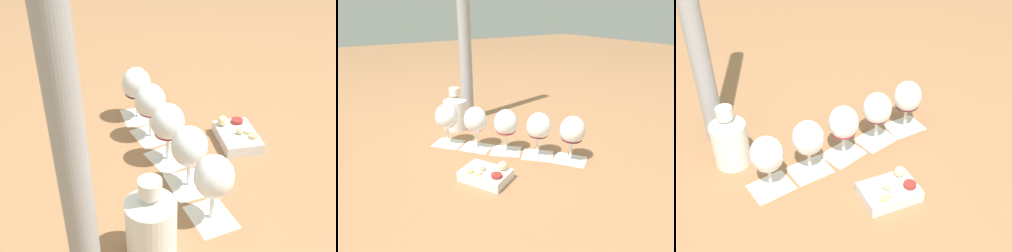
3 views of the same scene
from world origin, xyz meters
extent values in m
plane|color=#936642|center=(0.00, 0.00, 0.00)|extent=(8.00, 8.00, 0.00)
cube|color=silver|center=(-0.16, 0.19, 0.00)|extent=(0.15, 0.15, 0.00)
cube|color=silver|center=(-0.08, 0.10, 0.00)|extent=(0.15, 0.15, 0.00)
cube|color=silver|center=(0.00, 0.01, 0.00)|extent=(0.15, 0.15, 0.00)
cube|color=silver|center=(0.08, -0.09, 0.00)|extent=(0.15, 0.15, 0.00)
cube|color=silver|center=(0.16, -0.18, 0.00)|extent=(0.14, 0.15, 0.00)
cylinder|color=white|center=(-0.16, 0.19, 0.00)|extent=(0.06, 0.06, 0.01)
cylinder|color=white|center=(-0.16, 0.19, 0.04)|extent=(0.01, 0.01, 0.07)
ellipsoid|color=white|center=(-0.16, 0.19, 0.12)|extent=(0.09, 0.09, 0.10)
ellipsoid|color=pink|center=(-0.16, 0.19, 0.10)|extent=(0.07, 0.07, 0.04)
cylinder|color=white|center=(-0.08, 0.10, 0.00)|extent=(0.06, 0.06, 0.01)
cylinder|color=white|center=(-0.08, 0.10, 0.04)|extent=(0.01, 0.01, 0.07)
ellipsoid|color=white|center=(-0.08, 0.10, 0.12)|extent=(0.09, 0.09, 0.10)
ellipsoid|color=#D15761|center=(-0.08, 0.10, 0.09)|extent=(0.07, 0.07, 0.04)
cylinder|color=white|center=(0.00, 0.01, 0.00)|extent=(0.06, 0.06, 0.01)
cylinder|color=white|center=(0.00, 0.01, 0.04)|extent=(0.01, 0.01, 0.07)
ellipsoid|color=white|center=(0.00, 0.01, 0.12)|extent=(0.09, 0.09, 0.10)
ellipsoid|color=maroon|center=(0.00, 0.01, 0.09)|extent=(0.07, 0.07, 0.02)
cylinder|color=white|center=(0.08, -0.09, 0.00)|extent=(0.06, 0.06, 0.01)
cylinder|color=white|center=(0.08, -0.09, 0.04)|extent=(0.01, 0.01, 0.07)
ellipsoid|color=white|center=(0.08, -0.09, 0.12)|extent=(0.09, 0.09, 0.10)
ellipsoid|color=maroon|center=(0.08, -0.09, 0.09)|extent=(0.07, 0.07, 0.03)
cylinder|color=white|center=(0.16, -0.18, 0.00)|extent=(0.06, 0.06, 0.01)
cylinder|color=white|center=(0.16, -0.18, 0.04)|extent=(0.01, 0.01, 0.07)
ellipsoid|color=white|center=(0.16, -0.18, 0.12)|extent=(0.09, 0.09, 0.10)
ellipsoid|color=#4C1423|center=(0.16, -0.18, 0.09)|extent=(0.07, 0.07, 0.02)
cylinder|color=white|center=(-0.07, 0.33, 0.07)|extent=(0.11, 0.11, 0.14)
cone|color=white|center=(-0.07, 0.33, 0.15)|extent=(0.11, 0.11, 0.02)
cylinder|color=white|center=(-0.07, 0.33, 0.18)|extent=(0.05, 0.05, 0.03)
cube|color=silver|center=(-0.17, -0.14, 0.02)|extent=(0.17, 0.19, 0.03)
cylinder|color=beige|center=(-0.20, -0.14, 0.04)|extent=(0.03, 0.03, 0.01)
sphere|color=beige|center=(-0.12, -0.16, 0.05)|extent=(0.03, 0.03, 0.03)
cylinder|color=#DBB775|center=(-0.22, -0.12, 0.04)|extent=(0.02, 0.02, 0.01)
sphere|color=beige|center=(-0.18, -0.13, 0.04)|extent=(0.02, 0.02, 0.02)
cylinder|color=maroon|center=(-0.16, -0.19, 0.04)|extent=(0.04, 0.04, 0.01)
cylinder|color=#99999E|center=(0.04, 0.42, 0.51)|extent=(0.06, 0.06, 1.03)
camera|label=1|loc=(-0.28, 0.91, 0.70)|focal=45.00mm
camera|label=2|loc=(-0.57, -0.89, 0.53)|focal=32.00mm
camera|label=3|loc=(-1.00, -0.10, 0.84)|focal=45.00mm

